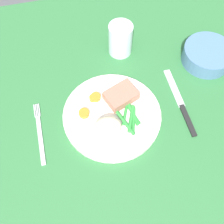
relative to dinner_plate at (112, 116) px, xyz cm
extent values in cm
cube|color=#2D6B38|center=(1.71, 3.26, -1.80)|extent=(120.00, 90.00, 2.00)
cylinder|color=white|center=(0.00, 0.00, 0.00)|extent=(24.28, 24.28, 1.60)
cube|color=#A86B56|center=(3.28, 3.82, 2.07)|extent=(9.19, 7.96, 2.53)
ellipsoid|color=beige|center=(-2.18, -4.37, 2.98)|extent=(6.65, 5.42, 4.36)
cylinder|color=orange|center=(-2.91, 5.45, 1.32)|extent=(2.51, 2.51, 1.04)
cylinder|color=orange|center=(-3.66, 5.29, 1.36)|extent=(1.86, 1.86, 1.12)
cylinder|color=orange|center=(-3.70, 5.25, 1.24)|extent=(1.81, 1.81, 0.88)
cylinder|color=orange|center=(-6.67, 1.50, 1.38)|extent=(2.56, 2.56, 1.15)
cylinder|color=#2D8C38|center=(4.90, -1.01, 1.16)|extent=(2.39, 6.92, 0.72)
cylinder|color=#2D8C38|center=(4.13, -2.58, 1.24)|extent=(3.66, 7.01, 0.88)
cylinder|color=#2D8C38|center=(4.65, -3.04, 1.18)|extent=(2.89, 6.84, 0.75)
cylinder|color=#2D8C38|center=(2.29, -2.79, 1.22)|extent=(3.58, 8.27, 0.84)
cylinder|color=#2D8C38|center=(3.32, -0.43, 1.17)|extent=(3.69, 6.96, 0.75)
cylinder|color=#2D8C38|center=(4.98, -1.56, 1.18)|extent=(1.23, 6.17, 0.75)
cube|color=silver|center=(-18.09, -2.00, -0.60)|extent=(1.00, 13.00, 0.40)
cube|color=silver|center=(-18.69, 6.30, -0.60)|extent=(0.24, 3.60, 0.40)
cube|color=silver|center=(-18.29, 6.30, -0.60)|extent=(0.24, 3.60, 0.40)
cube|color=silver|center=(-17.89, 6.30, -0.60)|extent=(0.24, 3.60, 0.40)
cube|color=silver|center=(-17.49, 6.30, -0.60)|extent=(0.24, 3.60, 0.40)
cube|color=black|center=(18.09, -5.50, -0.60)|extent=(1.30, 9.00, 0.64)
cube|color=silver|center=(18.09, 4.50, -0.60)|extent=(1.70, 12.00, 0.40)
cylinder|color=silver|center=(7.45, 20.70, 3.82)|extent=(6.59, 6.59, 9.24)
cylinder|color=silver|center=(7.45, 20.70, 1.13)|extent=(6.06, 6.06, 3.85)
cylinder|color=#4C7299|center=(30.05, 11.51, 1.40)|extent=(13.63, 13.63, 4.40)
cylinder|color=#4C8C42|center=(30.05, 11.51, 2.39)|extent=(11.59, 11.59, 2.42)
camera|label=1|loc=(-7.59, -31.04, 59.02)|focal=43.31mm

